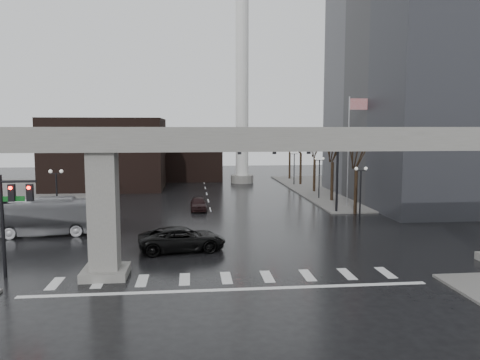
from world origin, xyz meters
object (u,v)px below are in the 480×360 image
Objects in this scene: city_bus at (41,217)px; far_car at (198,204)px; pickup_truck at (182,239)px; signal_mast_arm at (301,156)px.

city_bus is 16.45m from far_car.
pickup_truck is 16.35m from far_car.
city_bus is (-23.10, -7.42, -4.32)m from signal_mast_arm.
signal_mast_arm is 2.89× the size of far_car.
signal_mast_arm is at bearing -77.35° from city_bus.
pickup_truck is at bearing -130.85° from signal_mast_arm.
pickup_truck is at bearing -95.59° from far_car.
signal_mast_arm is 24.64m from city_bus.
city_bus is at bearing -142.12° from far_car.
signal_mast_arm is at bearing -16.14° from far_car.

